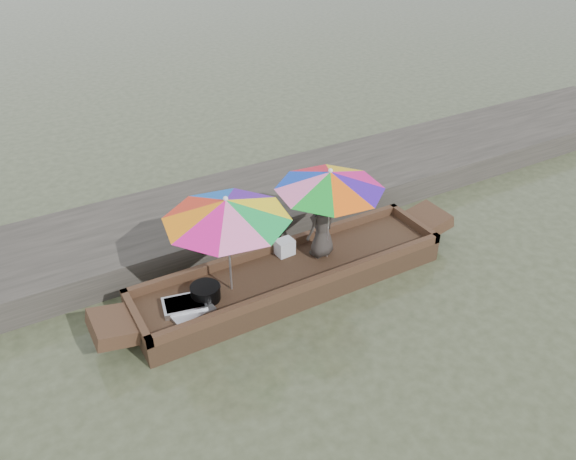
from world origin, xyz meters
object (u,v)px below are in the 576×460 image
tray_crayfish (184,305)px  umbrella_stern (329,215)px  charcoal_grill (208,292)px  supply_bag (285,247)px  umbrella_bow (229,245)px  boat_hull (291,277)px  tray_scallop (191,310)px  cooking_pot (205,293)px  vendor (322,225)px

tray_crayfish → umbrella_stern: (2.42, 0.05, 0.73)m
charcoal_grill → tray_crayfish: bearing=-171.9°
supply_bag → umbrella_bow: (-1.12, -0.39, 0.65)m
boat_hull → tray_scallop: (-1.73, -0.19, 0.21)m
supply_bag → umbrella_bow: size_ratio=0.16×
cooking_pot → supply_bag: supply_bag is taller
cooking_pot → charcoal_grill: (0.05, 0.03, -0.03)m
charcoal_grill → umbrella_bow: umbrella_bow is taller
charcoal_grill → umbrella_stern: size_ratio=0.22×
cooking_pot → tray_crayfish: cooking_pot is taller
umbrella_bow → charcoal_grill: bearing=179.5°
tray_crayfish → umbrella_stern: umbrella_stern is taller
supply_bag → boat_hull: bearing=-105.3°
tray_scallop → supply_bag: bearing=17.5°
vendor → tray_scallop: bearing=-6.9°
cooking_pot → tray_crayfish: (-0.33, -0.03, -0.07)m
tray_scallop → cooking_pot: bearing=28.9°
cooking_pot → tray_scallop: (-0.30, -0.16, -0.08)m
tray_crayfish → tray_scallop: bearing=-75.6°
umbrella_bow → tray_scallop: bearing=-165.4°
supply_bag → vendor: bearing=-29.4°
boat_hull → umbrella_bow: 1.39m
boat_hull → cooking_pot: bearing=-179.1°
cooking_pot → supply_bag: 1.59m
tray_scallop → umbrella_stern: 2.50m
boat_hull → supply_bag: (0.11, 0.39, 0.30)m
tray_scallop → vendor: size_ratio=0.55×
tray_scallop → umbrella_bow: size_ratio=0.33×
tray_scallop → supply_bag: size_ratio=2.13×
boat_hull → vendor: size_ratio=4.61×
tray_scallop → umbrella_bow: (0.71, 0.19, 0.74)m
vendor → umbrella_bow: 1.64m
vendor → umbrella_bow: bearing=-10.2°
supply_bag → umbrella_bow: umbrella_bow is taller
tray_crayfish → charcoal_grill: charcoal_grill is taller
boat_hull → tray_scallop: size_ratio=8.32×
cooking_pot → umbrella_bow: 0.78m
boat_hull → charcoal_grill: size_ratio=13.80×
charcoal_grill → umbrella_bow: 0.78m
tray_crayfish → charcoal_grill: 0.38m
umbrella_bow → vendor: bearing=3.8°
tray_crayfish → vendor: 2.43m
cooking_pot → tray_scallop: cooking_pot is taller
umbrella_bow → umbrella_stern: size_ratio=1.08×
charcoal_grill → vendor: (1.99, 0.10, 0.45)m
boat_hull → supply_bag: supply_bag is taller
umbrella_stern → tray_crayfish: bearing=-178.8°
tray_scallop → supply_bag: supply_bag is taller
umbrella_stern → cooking_pot: bearing=-179.4°
vendor → umbrella_bow: size_ratio=0.60×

